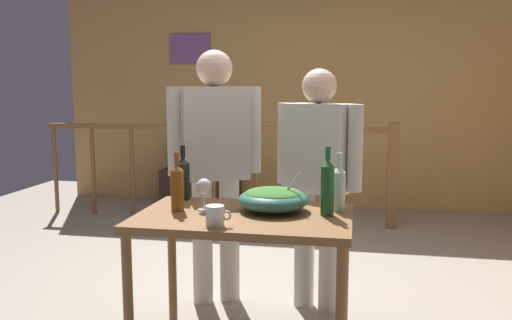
{
  "coord_description": "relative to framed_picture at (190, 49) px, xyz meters",
  "views": [
    {
      "loc": [
        0.66,
        -3.34,
        1.42
      ],
      "look_at": [
        0.1,
        -0.39,
        1.0
      ],
      "focal_mm": 37.27,
      "sensor_mm": 36.0,
      "label": 1
    }
  ],
  "objects": [
    {
      "name": "mug_white",
      "position": [
        1.35,
        -3.89,
        -1.04
      ],
      "size": [
        0.12,
        0.09,
        0.1
      ],
      "color": "white",
      "rests_on": "serving_table"
    },
    {
      "name": "back_wall",
      "position": [
        1.34,
        0.06,
        -0.55
      ],
      "size": [
        5.83,
        0.1,
        2.61
      ],
      "primitive_type": "cube",
      "color": "tan",
      "rests_on": "ground_plane"
    },
    {
      "name": "salad_bowl",
      "position": [
        1.57,
        -3.53,
        -1.03
      ],
      "size": [
        0.37,
        0.37,
        0.21
      ],
      "color": "#337060",
      "rests_on": "serving_table"
    },
    {
      "name": "stair_railing",
      "position": [
        1.0,
        -0.87,
        -1.2
      ],
      "size": [
        3.78,
        0.1,
        1.06
      ],
      "color": "brown",
      "rests_on": "ground_plane"
    },
    {
      "name": "person_standing_right",
      "position": [
        1.77,
        -2.97,
        -0.96
      ],
      "size": [
        0.54,
        0.37,
        1.53
      ],
      "rotation": [
        0.0,
        0.0,
        2.71
      ],
      "color": "beige",
      "rests_on": "ground_plane"
    },
    {
      "name": "person_standing_left",
      "position": [
        1.11,
        -2.97,
        -0.88
      ],
      "size": [
        0.56,
        0.37,
        1.65
      ],
      "rotation": [
        0.0,
        0.0,
        3.58
      ],
      "color": "beige",
      "rests_on": "ground_plane"
    },
    {
      "name": "flat_screen_tv",
      "position": [
        0.2,
        -0.32,
        -1.12
      ],
      "size": [
        0.68,
        0.12,
        0.5
      ],
      "color": "black",
      "rests_on": "tv_console"
    },
    {
      "name": "ground_plane",
      "position": [
        1.34,
        -2.91,
        -1.86
      ],
      "size": [
        7.72,
        7.72,
        0.0
      ],
      "primitive_type": "plane",
      "color": "#9E9384"
    },
    {
      "name": "wine_bottle_green",
      "position": [
        1.86,
        -3.58,
        -0.95
      ],
      "size": [
        0.07,
        0.07,
        0.35
      ],
      "color": "#1E5628",
      "rests_on": "serving_table"
    },
    {
      "name": "wine_glass",
      "position": [
        1.21,
        -3.58,
        -0.98
      ],
      "size": [
        0.08,
        0.08,
        0.17
      ],
      "color": "silver",
      "rests_on": "serving_table"
    },
    {
      "name": "framed_picture",
      "position": [
        0.0,
        0.0,
        0.0
      ],
      "size": [
        0.51,
        0.03,
        0.36
      ],
      "primitive_type": "cube",
      "color": "#7D5696"
    },
    {
      "name": "wine_bottle_clear",
      "position": [
        1.91,
        -3.45,
        -0.97
      ],
      "size": [
        0.07,
        0.07,
        0.31
      ],
      "color": "silver",
      "rests_on": "serving_table"
    },
    {
      "name": "serving_table",
      "position": [
        1.44,
        -3.63,
        -1.19
      ],
      "size": [
        1.1,
        0.71,
        0.77
      ],
      "color": "brown",
      "rests_on": "ground_plane"
    },
    {
      "name": "wine_bottle_amber",
      "position": [
        1.08,
        -3.63,
        -0.96
      ],
      "size": [
        0.07,
        0.07,
        0.31
      ],
      "color": "brown",
      "rests_on": "serving_table"
    },
    {
      "name": "tv_console",
      "position": [
        0.2,
        -0.29,
        -1.64
      ],
      "size": [
        0.9,
        0.4,
        0.44
      ],
      "primitive_type": "cube",
      "color": "#38281E",
      "rests_on": "ground_plane"
    },
    {
      "name": "wine_bottle_dark",
      "position": [
        1.01,
        -3.34,
        -0.97
      ],
      "size": [
        0.08,
        0.08,
        0.32
      ],
      "color": "black",
      "rests_on": "serving_table"
    }
  ]
}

